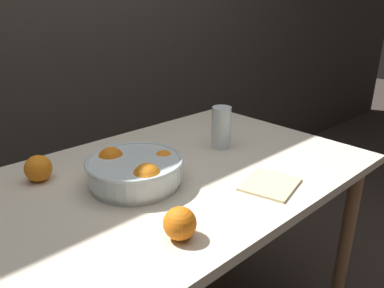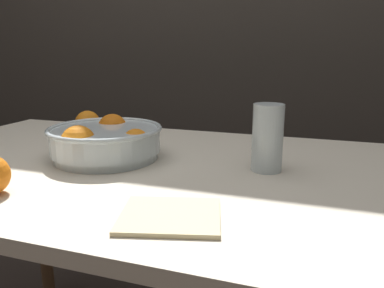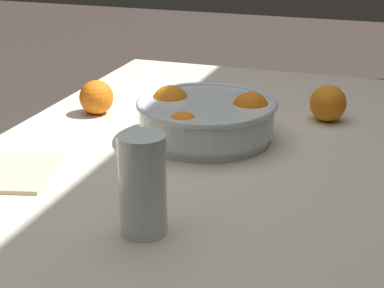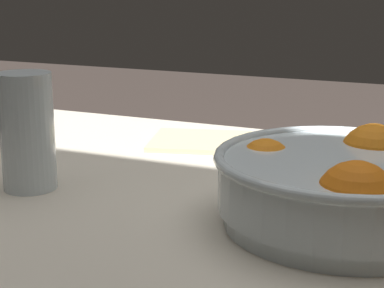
{
  "view_description": "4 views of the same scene",
  "coord_description": "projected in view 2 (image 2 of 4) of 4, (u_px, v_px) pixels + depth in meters",
  "views": [
    {
      "loc": [
        -0.65,
        -0.84,
        1.3
      ],
      "look_at": [
        0.13,
        -0.0,
        0.85
      ],
      "focal_mm": 35.0,
      "sensor_mm": 36.0,
      "label": 1
    },
    {
      "loc": [
        0.42,
        -0.81,
        1.05
      ],
      "look_at": [
        0.14,
        0.03,
        0.83
      ],
      "focal_mm": 35.0,
      "sensor_mm": 36.0,
      "label": 2
    },
    {
      "loc": [
        1.1,
        0.38,
        1.25
      ],
      "look_at": [
        0.09,
        0.04,
        0.84
      ],
      "focal_mm": 60.0,
      "sensor_mm": 36.0,
      "label": 3
    },
    {
      "loc": [
        -0.21,
        0.7,
        1.05
      ],
      "look_at": [
        0.08,
        0.04,
        0.86
      ],
      "focal_mm": 60.0,
      "sensor_mm": 36.0,
      "label": 4
    }
  ],
  "objects": [
    {
      "name": "dining_table",
      "position": [
        137.0,
        194.0,
        0.96
      ],
      "size": [
        1.38,
        0.83,
        0.78
      ],
      "color": "beige",
      "rests_on": "ground_plane"
    },
    {
      "name": "fruit_bowl",
      "position": [
        106.0,
        140.0,
        0.96
      ],
      "size": [
        0.29,
        0.29,
        0.1
      ],
      "color": "silver",
      "rests_on": "dining_table"
    },
    {
      "name": "juice_glass",
      "position": [
        267.0,
        141.0,
        0.86
      ],
      "size": [
        0.07,
        0.07,
        0.16
      ],
      "color": "#F4A314",
      "rests_on": "dining_table"
    },
    {
      "name": "orange_loose_near_bowl",
      "position": [
        88.0,
        123.0,
        1.23
      ],
      "size": [
        0.08,
        0.08,
        0.08
      ],
      "primitive_type": "sphere",
      "color": "orange",
      "rests_on": "dining_table"
    },
    {
      "name": "napkin",
      "position": [
        170.0,
        216.0,
        0.62
      ],
      "size": [
        0.2,
        0.18,
        0.01
      ],
      "primitive_type": "cube",
      "rotation": [
        0.0,
        0.0,
        0.26
      ],
      "color": "beige",
      "rests_on": "dining_table"
    }
  ]
}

